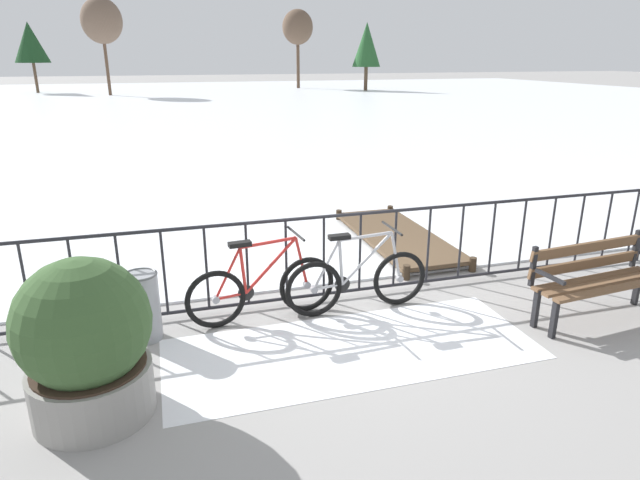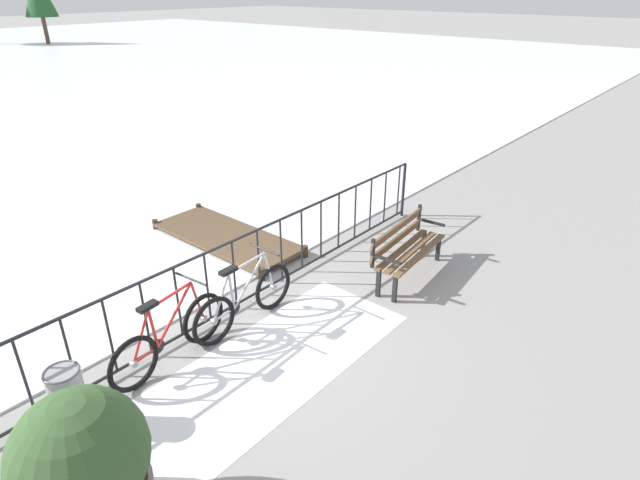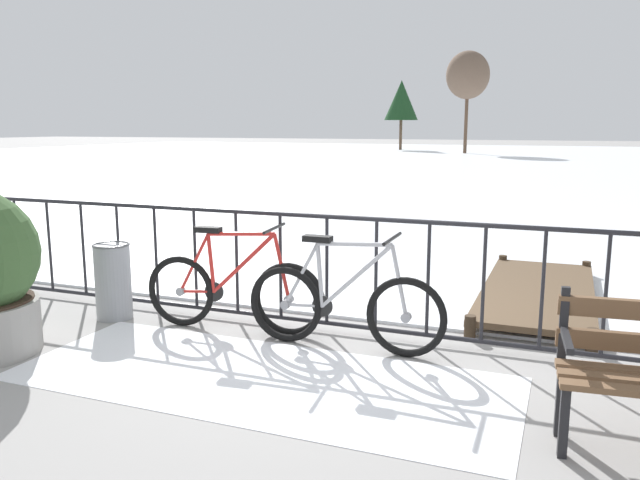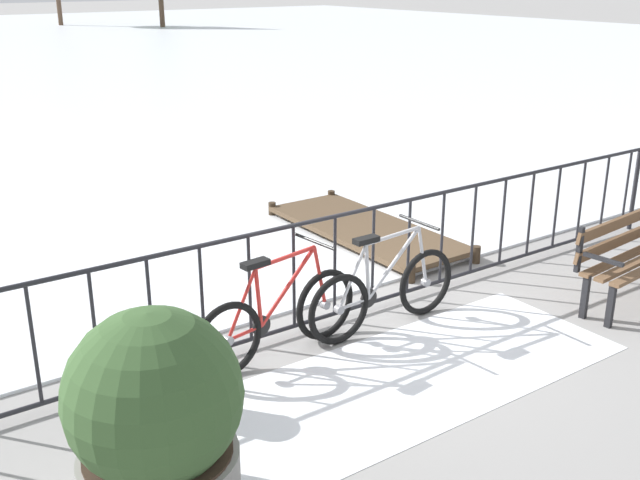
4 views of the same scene
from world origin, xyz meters
name	(u,v)px [view 1 (image 1 of 4)]	position (x,y,z in m)	size (l,w,h in m)	color
ground_plane	(341,298)	(0.00, 0.00, 0.00)	(160.00, 160.00, 0.00)	gray
frozen_pond	(188,105)	(0.00, 28.40, 0.01)	(80.00, 56.00, 0.03)	white
snow_patch	(352,349)	(-0.29, -1.20, 0.00)	(3.73, 1.48, 0.01)	white
railing_fence	(342,255)	(0.00, 0.00, 0.56)	(9.06, 0.06, 1.07)	#232328
bicycle_near_railing	(262,289)	(-1.02, -0.28, 0.37)	(1.71, 0.52, 0.97)	black
bicycle_second	(358,281)	(0.06, -0.37, 0.37)	(1.71, 0.52, 0.97)	black
park_bench	(595,274)	(2.53, -1.27, 0.51)	(1.64, 0.63, 0.89)	brown
planter_with_shrub	(86,341)	(-2.68, -1.56, 0.67)	(1.05, 1.05, 1.35)	gray
trash_bin	(143,306)	(-2.28, -0.37, 0.37)	(0.35, 0.35, 0.73)	gray
wooden_dock	(397,236)	(1.50, 1.70, 0.12)	(1.10, 2.90, 0.20)	brown
tree_far_west	(102,21)	(-4.87, 37.83, 5.05)	(2.80, 2.80, 6.61)	brown
tree_west_mid	(30,42)	(-10.41, 42.33, 3.69)	(2.52, 2.52, 5.18)	brown
tree_centre	(298,28)	(10.50, 42.77, 5.02)	(2.62, 2.62, 6.51)	brown
tree_east_mid	(367,45)	(14.90, 37.70, 3.56)	(2.27, 2.27, 5.28)	brown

